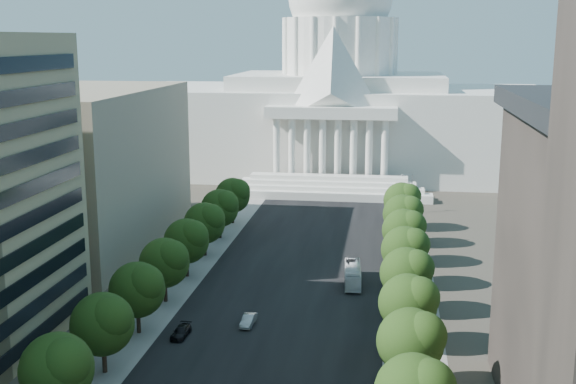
% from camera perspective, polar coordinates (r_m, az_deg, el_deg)
% --- Properties ---
extents(road_asphalt, '(30.00, 260.00, 0.01)m').
position_cam_1_polar(road_asphalt, '(125.56, 0.78, -6.17)').
color(road_asphalt, black).
rests_on(road_asphalt, ground).
extents(sidewalk_left, '(8.00, 260.00, 0.02)m').
position_cam_1_polar(sidewalk_left, '(129.21, -7.65, -5.75)').
color(sidewalk_left, gray).
rests_on(sidewalk_left, ground).
extents(sidewalk_right, '(8.00, 260.00, 0.02)m').
position_cam_1_polar(sidewalk_right, '(124.73, 9.53, -6.47)').
color(sidewalk_right, gray).
rests_on(sidewalk_right, ground).
extents(capitol, '(120.00, 56.00, 73.00)m').
position_cam_1_polar(capitol, '(214.58, 4.02, 6.89)').
color(capitol, white).
rests_on(capitol, ground).
extents(office_block_left_far, '(38.00, 52.00, 30.00)m').
position_cam_1_polar(office_block_left_far, '(144.97, -17.86, 1.84)').
color(office_block_left_far, gray).
rests_on(office_block_left_far, ground).
extents(tree_l_c, '(7.79, 7.60, 9.97)m').
position_cam_1_polar(tree_l_c, '(79.09, -17.65, -13.08)').
color(tree_l_c, '#33261C').
rests_on(tree_l_c, ground).
extents(tree_l_d, '(7.79, 7.60, 9.97)m').
position_cam_1_polar(tree_l_d, '(89.09, -14.31, -9.96)').
color(tree_l_d, '#33261C').
rests_on(tree_l_d, ground).
extents(tree_l_e, '(7.79, 7.60, 9.97)m').
position_cam_1_polar(tree_l_e, '(99.54, -11.70, -7.46)').
color(tree_l_e, '#33261C').
rests_on(tree_l_e, ground).
extents(tree_l_f, '(7.79, 7.60, 9.97)m').
position_cam_1_polar(tree_l_f, '(110.30, -9.61, -5.43)').
color(tree_l_f, '#33261C').
rests_on(tree_l_f, ground).
extents(tree_l_g, '(7.79, 7.60, 9.97)m').
position_cam_1_polar(tree_l_g, '(121.30, -7.91, -3.76)').
color(tree_l_g, '#33261C').
rests_on(tree_l_g, ground).
extents(tree_l_h, '(7.79, 7.60, 9.97)m').
position_cam_1_polar(tree_l_h, '(132.47, -6.50, -2.36)').
color(tree_l_h, '#33261C').
rests_on(tree_l_h, ground).
extents(tree_l_i, '(7.79, 7.60, 9.97)m').
position_cam_1_polar(tree_l_i, '(143.77, -5.31, -1.19)').
color(tree_l_i, '#33261C').
rests_on(tree_l_i, ground).
extents(tree_l_j, '(7.79, 7.60, 9.97)m').
position_cam_1_polar(tree_l_j, '(155.18, -4.30, -0.18)').
color(tree_l_j, '#33261C').
rests_on(tree_l_j, ground).
extents(tree_r_d, '(7.79, 7.60, 9.97)m').
position_cam_1_polar(tree_r_d, '(82.97, 9.89, -11.45)').
color(tree_r_d, '#33261C').
rests_on(tree_r_d, ground).
extents(tree_r_e, '(7.79, 7.60, 9.97)m').
position_cam_1_polar(tree_r_e, '(94.10, 9.67, -8.54)').
color(tree_r_e, '#33261C').
rests_on(tree_r_e, ground).
extents(tree_r_f, '(7.79, 7.60, 9.97)m').
position_cam_1_polar(tree_r_f, '(105.42, 9.51, -6.26)').
color(tree_r_f, '#33261C').
rests_on(tree_r_f, ground).
extents(tree_r_g, '(7.79, 7.60, 9.97)m').
position_cam_1_polar(tree_r_g, '(116.87, 9.38, -4.42)').
color(tree_r_g, '#33261C').
rests_on(tree_r_g, ground).
extents(tree_r_h, '(7.79, 7.60, 9.97)m').
position_cam_1_polar(tree_r_h, '(128.43, 9.27, -2.91)').
color(tree_r_h, '#33261C').
rests_on(tree_r_h, ground).
extents(tree_r_i, '(7.79, 7.60, 9.97)m').
position_cam_1_polar(tree_r_i, '(140.06, 9.18, -1.65)').
color(tree_r_i, '#33261C').
rests_on(tree_r_i, ground).
extents(tree_r_j, '(7.79, 7.60, 9.97)m').
position_cam_1_polar(tree_r_j, '(151.74, 9.11, -0.58)').
color(tree_r_j, '#33261C').
rests_on(tree_r_j, ground).
extents(streetlight_c, '(2.61, 0.44, 9.00)m').
position_cam_1_polar(streetlight_c, '(94.57, 10.62, -8.88)').
color(streetlight_c, gray).
rests_on(streetlight_c, ground).
extents(streetlight_d, '(2.61, 0.44, 9.00)m').
position_cam_1_polar(streetlight_d, '(118.25, 10.12, -4.57)').
color(streetlight_d, gray).
rests_on(streetlight_d, ground).
extents(streetlight_e, '(2.61, 0.44, 9.00)m').
position_cam_1_polar(streetlight_e, '(142.38, 9.79, -1.71)').
color(streetlight_e, gray).
rests_on(streetlight_e, ground).
extents(streetlight_f, '(2.61, 0.44, 9.00)m').
position_cam_1_polar(streetlight_f, '(166.77, 9.56, 0.33)').
color(streetlight_f, gray).
rests_on(streetlight_f, ground).
extents(car_silver, '(1.83, 4.51, 1.46)m').
position_cam_1_polar(car_silver, '(102.30, -3.15, -10.10)').
color(car_silver, '#9A9CA1').
rests_on(car_silver, ground).
extents(car_dark_b, '(2.11, 4.70, 1.34)m').
position_cam_1_polar(car_dark_b, '(99.62, -8.45, -10.89)').
color(car_dark_b, black).
rests_on(car_dark_b, ground).
extents(city_bus, '(3.28, 11.13, 3.06)m').
position_cam_1_polar(city_bus, '(118.75, 5.13, -6.52)').
color(city_bus, silver).
rests_on(city_bus, ground).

